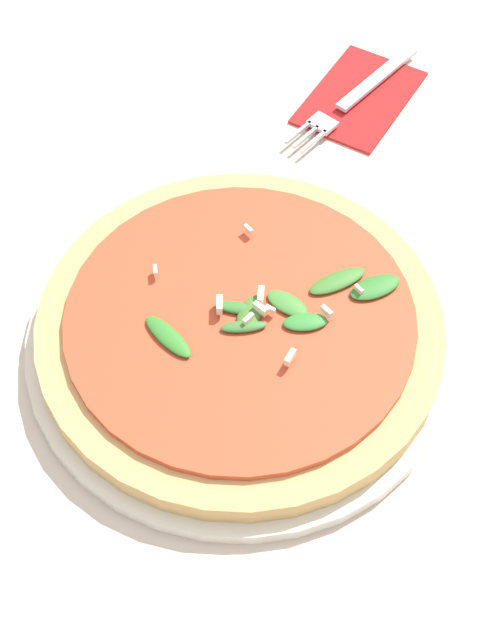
# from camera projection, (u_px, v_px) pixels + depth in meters

# --- Properties ---
(ground_plane) EXTENTS (6.00, 6.00, 0.00)m
(ground_plane) POSITION_uv_depth(u_px,v_px,m) (204.00, 326.00, 0.69)
(ground_plane) COLOR beige
(pizza_arugula_main) EXTENTS (0.33, 0.33, 0.05)m
(pizza_arugula_main) POSITION_uv_depth(u_px,v_px,m) (240.00, 330.00, 0.67)
(pizza_arugula_main) COLOR silver
(pizza_arugula_main) RESTS_ON ground_plane
(wine_glass) EXTENTS (0.09, 0.09, 0.17)m
(wine_glass) POSITION_uv_depth(u_px,v_px,m) (465.00, 624.00, 0.44)
(wine_glass) COLOR white
(wine_glass) RESTS_ON ground_plane
(napkin) EXTENTS (0.14, 0.11, 0.01)m
(napkin) POSITION_uv_depth(u_px,v_px,m) (360.00, 96.00, 0.85)
(napkin) COLOR #B21E1E
(napkin) RESTS_ON ground_plane
(fork) EXTENTS (0.19, 0.02, 0.00)m
(fork) POSITION_uv_depth(u_px,v_px,m) (356.00, 96.00, 0.84)
(fork) COLOR silver
(fork) RESTS_ON ground_plane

